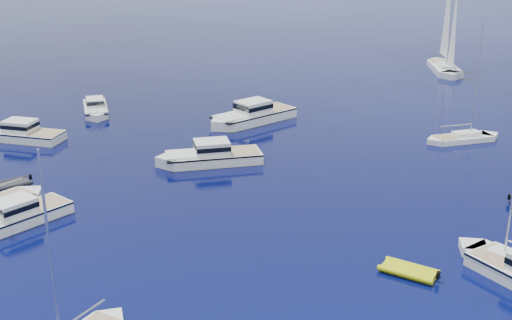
% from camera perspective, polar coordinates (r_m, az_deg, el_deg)
% --- Properties ---
extents(motor_cruiser_left, '(9.18, 8.64, 2.54)m').
position_cam_1_polar(motor_cruiser_left, '(53.72, -19.68, -5.16)').
color(motor_cruiser_left, white).
rests_on(motor_cruiser_left, ground).
extents(motor_cruiser_centre, '(10.81, 4.22, 2.77)m').
position_cam_1_polar(motor_cruiser_centre, '(63.19, -3.89, -0.26)').
color(motor_cruiser_centre, silver).
rests_on(motor_cruiser_centre, ground).
extents(motor_cruiser_far_l, '(10.56, 6.74, 2.66)m').
position_cam_1_polar(motor_cruiser_far_l, '(73.87, -19.20, 1.64)').
color(motor_cruiser_far_l, silver).
rests_on(motor_cruiser_far_l, ground).
extents(motor_cruiser_distant, '(11.78, 9.37, 3.07)m').
position_cam_1_polar(motor_cruiser_distant, '(75.80, -0.38, 3.21)').
color(motor_cruiser_distant, white).
rests_on(motor_cruiser_distant, ground).
extents(motor_cruiser_horizon, '(3.76, 8.82, 2.24)m').
position_cam_1_polar(motor_cruiser_horizon, '(81.47, -13.29, 3.85)').
color(motor_cruiser_horizon, white).
rests_on(motor_cruiser_horizon, ground).
extents(sailboat_centre, '(8.83, 3.51, 12.62)m').
position_cam_1_polar(sailboat_centre, '(72.42, 16.96, 1.53)').
color(sailboat_centre, white).
rests_on(sailboat_centre, ground).
extents(sailboat_sails_far, '(5.68, 13.54, 19.32)m').
position_cam_1_polar(sailboat_sails_far, '(105.18, 15.50, 7.19)').
color(sailboat_sails_far, silver).
rests_on(sailboat_sails_far, ground).
extents(tender_yellow, '(4.26, 4.03, 0.95)m').
position_cam_1_polar(tender_yellow, '(45.14, 12.67, -9.32)').
color(tender_yellow, '#C7CF0C').
rests_on(tender_yellow, ground).
extents(tender_grey_far, '(4.61, 3.88, 0.95)m').
position_cam_1_polar(tender_grey_far, '(61.10, -20.15, -2.20)').
color(tender_grey_far, black).
rests_on(tender_grey_far, ground).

